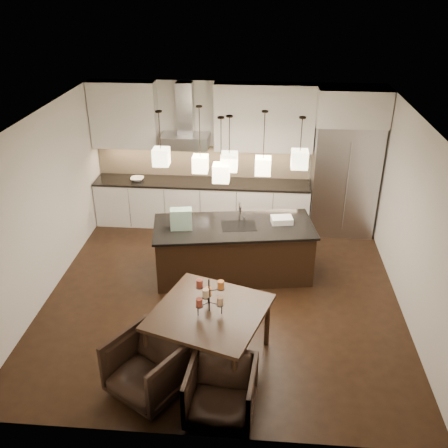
# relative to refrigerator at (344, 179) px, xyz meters

# --- Properties ---
(floor) EXTENTS (5.50, 5.50, 0.02)m
(floor) POSITION_rel_refrigerator_xyz_m (-2.10, -2.38, -1.08)
(floor) COLOR black
(floor) RESTS_ON ground
(ceiling) EXTENTS (5.50, 5.50, 0.02)m
(ceiling) POSITION_rel_refrigerator_xyz_m (-2.10, -2.38, 1.73)
(ceiling) COLOR white
(ceiling) RESTS_ON wall_back
(wall_back) EXTENTS (5.50, 0.02, 2.80)m
(wall_back) POSITION_rel_refrigerator_xyz_m (-2.10, 0.38, 0.32)
(wall_back) COLOR silver
(wall_back) RESTS_ON ground
(wall_front) EXTENTS (5.50, 0.02, 2.80)m
(wall_front) POSITION_rel_refrigerator_xyz_m (-2.10, -5.14, 0.32)
(wall_front) COLOR silver
(wall_front) RESTS_ON ground
(wall_left) EXTENTS (0.02, 5.50, 2.80)m
(wall_left) POSITION_rel_refrigerator_xyz_m (-4.86, -2.38, 0.32)
(wall_left) COLOR silver
(wall_left) RESTS_ON ground
(wall_right) EXTENTS (0.02, 5.50, 2.80)m
(wall_right) POSITION_rel_refrigerator_xyz_m (0.66, -2.38, 0.32)
(wall_right) COLOR silver
(wall_right) RESTS_ON ground
(refrigerator) EXTENTS (1.20, 0.72, 2.15)m
(refrigerator) POSITION_rel_refrigerator_xyz_m (0.00, 0.00, 0.00)
(refrigerator) COLOR #B7B7BA
(refrigerator) RESTS_ON floor
(fridge_panel) EXTENTS (1.26, 0.72, 0.65)m
(fridge_panel) POSITION_rel_refrigerator_xyz_m (0.00, 0.00, 1.40)
(fridge_panel) COLOR silver
(fridge_panel) RESTS_ON refrigerator
(lower_cabinets) EXTENTS (4.21, 0.62, 0.88)m
(lower_cabinets) POSITION_rel_refrigerator_xyz_m (-2.73, 0.05, -0.64)
(lower_cabinets) COLOR silver
(lower_cabinets) RESTS_ON floor
(countertop) EXTENTS (4.21, 0.66, 0.04)m
(countertop) POSITION_rel_refrigerator_xyz_m (-2.73, 0.05, -0.17)
(countertop) COLOR black
(countertop) RESTS_ON lower_cabinets
(backsplash) EXTENTS (4.21, 0.02, 0.63)m
(backsplash) POSITION_rel_refrigerator_xyz_m (-2.73, 0.35, 0.16)
(backsplash) COLOR #C5AE8C
(backsplash) RESTS_ON countertop
(upper_cab_left) EXTENTS (1.25, 0.35, 1.25)m
(upper_cab_left) POSITION_rel_refrigerator_xyz_m (-4.20, 0.19, 1.10)
(upper_cab_left) COLOR silver
(upper_cab_left) RESTS_ON wall_back
(upper_cab_right) EXTENTS (1.85, 0.35, 1.25)m
(upper_cab_right) POSITION_rel_refrigerator_xyz_m (-1.55, 0.19, 1.10)
(upper_cab_right) COLOR silver
(upper_cab_right) RESTS_ON wall_back
(hood_canopy) EXTENTS (0.90, 0.52, 0.24)m
(hood_canopy) POSITION_rel_refrigerator_xyz_m (-3.03, 0.10, 0.65)
(hood_canopy) COLOR #B7B7BA
(hood_canopy) RESTS_ON wall_back
(hood_chimney) EXTENTS (0.30, 0.28, 0.96)m
(hood_chimney) POSITION_rel_refrigerator_xyz_m (-3.03, 0.21, 1.24)
(hood_chimney) COLOR #B7B7BA
(hood_chimney) RESTS_ON hood_canopy
(fruit_bowl) EXTENTS (0.26, 0.26, 0.06)m
(fruit_bowl) POSITION_rel_refrigerator_xyz_m (-4.00, 0.00, -0.12)
(fruit_bowl) COLOR silver
(fruit_bowl) RESTS_ON countertop
(island_body) EXTENTS (2.64, 1.39, 0.88)m
(island_body) POSITION_rel_refrigerator_xyz_m (-1.97, -1.78, -0.63)
(island_body) COLOR black
(island_body) RESTS_ON floor
(island_top) EXTENTS (2.73, 1.48, 0.04)m
(island_top) POSITION_rel_refrigerator_xyz_m (-1.97, -1.78, -0.17)
(island_top) COLOR black
(island_top) RESTS_ON island_body
(faucet) EXTENTS (0.14, 0.25, 0.38)m
(faucet) POSITION_rel_refrigerator_xyz_m (-1.89, -1.67, 0.04)
(faucet) COLOR silver
(faucet) RESTS_ON island_top
(tote_bag) EXTENTS (0.37, 0.23, 0.34)m
(tote_bag) POSITION_rel_refrigerator_xyz_m (-2.80, -1.95, 0.02)
(tote_bag) COLOR #1E6347
(tote_bag) RESTS_ON island_top
(food_container) EXTENTS (0.38, 0.29, 0.10)m
(food_container) POSITION_rel_refrigerator_xyz_m (-1.20, -1.62, -0.10)
(food_container) COLOR silver
(food_container) RESTS_ON island_top
(dining_table) EXTENTS (1.69, 1.69, 0.80)m
(dining_table) POSITION_rel_refrigerator_xyz_m (-2.14, -3.90, -0.68)
(dining_table) COLOR black
(dining_table) RESTS_ON floor
(candelabra) EXTENTS (0.49, 0.49, 0.47)m
(candelabra) POSITION_rel_refrigerator_xyz_m (-2.14, -3.90, -0.04)
(candelabra) COLOR black
(candelabra) RESTS_ON dining_table
(candle_a) EXTENTS (0.10, 0.10, 0.11)m
(candle_a) POSITION_rel_refrigerator_xyz_m (-2.00, -3.94, -0.09)
(candle_a) COLOR #DFB58D
(candle_a) RESTS_ON candelabra
(candle_b) EXTENTS (0.10, 0.10, 0.11)m
(candle_b) POSITION_rel_refrigerator_xyz_m (-2.17, -3.75, -0.09)
(candle_b) COLOR orange
(candle_b) RESTS_ON candelabra
(candle_c) EXTENTS (0.10, 0.10, 0.11)m
(candle_c) POSITION_rel_refrigerator_xyz_m (-2.25, -3.99, -0.09)
(candle_c) COLOR #9E4133
(candle_c) RESTS_ON candelabra
(candle_d) EXTENTS (0.10, 0.10, 0.11)m
(candle_d) POSITION_rel_refrigerator_xyz_m (-2.00, -3.84, 0.08)
(candle_d) COLOR orange
(candle_d) RESTS_ON candelabra
(candle_e) EXTENTS (0.10, 0.10, 0.11)m
(candle_e) POSITION_rel_refrigerator_xyz_m (-2.27, -3.83, 0.08)
(candle_e) COLOR #9E4133
(candle_e) RESTS_ON candelabra
(candle_f) EXTENTS (0.10, 0.10, 0.11)m
(candle_f) POSITION_rel_refrigerator_xyz_m (-2.17, -4.03, 0.08)
(candle_f) COLOR #DFB58D
(candle_f) RESTS_ON candelabra
(armchair_left) EXTENTS (1.13, 1.14, 0.76)m
(armchair_left) POSITION_rel_refrigerator_xyz_m (-2.83, -4.51, -0.69)
(armchair_left) COLOR black
(armchair_left) RESTS_ON floor
(armchair_right) EXTENTS (0.83, 0.85, 0.71)m
(armchair_right) POSITION_rel_refrigerator_xyz_m (-1.92, -4.82, -0.72)
(armchair_right) COLOR black
(armchair_right) RESTS_ON floor
(pendant_a) EXTENTS (0.24, 0.24, 0.26)m
(pendant_a) POSITION_rel_refrigerator_xyz_m (-3.08, -1.87, 1.02)
(pendant_a) COLOR #FFECB6
(pendant_a) RESTS_ON ceiling
(pendant_b) EXTENTS (0.24, 0.24, 0.26)m
(pendant_b) POSITION_rel_refrigerator_xyz_m (-2.53, -1.53, 0.80)
(pendant_b) COLOR #FFECB6
(pendant_b) RESTS_ON ceiling
(pendant_c) EXTENTS (0.24, 0.24, 0.26)m
(pendant_c) POSITION_rel_refrigerator_xyz_m (-2.03, -2.05, 1.04)
(pendant_c) COLOR #FFECB6
(pendant_c) RESTS_ON ceiling
(pendant_d) EXTENTS (0.24, 0.24, 0.26)m
(pendant_d) POSITION_rel_refrigerator_xyz_m (-1.54, -1.75, 0.88)
(pendant_d) COLOR #FFECB6
(pendant_d) RESTS_ON ceiling
(pendant_e) EXTENTS (0.24, 0.24, 0.26)m
(pendant_e) POSITION_rel_refrigerator_xyz_m (-1.01, -2.03, 1.10)
(pendant_e) COLOR #FFECB6
(pendant_e) RESTS_ON ceiling
(pendant_f) EXTENTS (0.24, 0.24, 0.26)m
(pendant_f) POSITION_rel_refrigerator_xyz_m (-2.15, -2.13, 0.89)
(pendant_f) COLOR #FFECB6
(pendant_f) RESTS_ON ceiling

